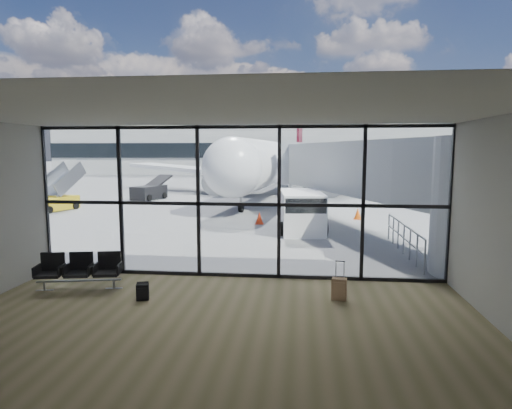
% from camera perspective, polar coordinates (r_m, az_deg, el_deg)
% --- Properties ---
extents(ground, '(220.00, 220.00, 0.00)m').
position_cam_1_polar(ground, '(52.52, 4.01, 2.92)').
color(ground, slate).
rests_on(ground, ground).
extents(lounge_shell, '(12.02, 8.01, 4.51)m').
position_cam_1_polar(lounge_shell, '(7.84, -7.49, -0.91)').
color(lounge_shell, brown).
rests_on(lounge_shell, ground).
extents(glass_curtain_wall, '(12.10, 0.12, 4.50)m').
position_cam_1_polar(glass_curtain_wall, '(12.57, -2.37, 0.26)').
color(glass_curtain_wall, white).
rests_on(glass_curtain_wall, ground).
extents(jet_bridge, '(8.00, 16.50, 4.33)m').
position_cam_1_polar(jet_bridge, '(19.69, 15.03, 3.96)').
color(jet_bridge, '#B0B3B5').
rests_on(jet_bridge, ground).
extents(apron_railing, '(0.06, 5.46, 1.11)m').
position_cam_1_polar(apron_railing, '(16.57, 19.12, -3.83)').
color(apron_railing, gray).
rests_on(apron_railing, ground).
extents(far_terminal, '(80.00, 12.20, 11.00)m').
position_cam_1_polar(far_terminal, '(74.36, 4.18, 7.36)').
color(far_terminal, '#A3A49F').
rests_on(far_terminal, ground).
extents(tree_0, '(4.95, 4.95, 7.12)m').
position_cam_1_polar(tree_0, '(96.48, -23.21, 6.98)').
color(tree_0, '#382619').
rests_on(tree_0, ground).
extents(tree_1, '(5.61, 5.61, 8.07)m').
position_cam_1_polar(tree_1, '(93.72, -20.00, 7.52)').
color(tree_1, '#382619').
rests_on(tree_1, ground).
extents(tree_2, '(6.27, 6.27, 9.03)m').
position_cam_1_polar(tree_2, '(91.28, -16.59, 8.07)').
color(tree_2, '#382619').
rests_on(tree_2, ground).
extents(tree_3, '(4.95, 4.95, 7.12)m').
position_cam_1_polar(tree_3, '(89.15, -12.97, 7.41)').
color(tree_3, '#382619').
rests_on(tree_3, ground).
extents(tree_4, '(5.61, 5.61, 8.07)m').
position_cam_1_polar(tree_4, '(87.40, -9.22, 7.92)').
color(tree_4, '#382619').
rests_on(tree_4, ground).
extents(tree_5, '(6.27, 6.27, 9.03)m').
position_cam_1_polar(tree_5, '(86.04, -5.33, 8.41)').
color(tree_5, '#382619').
rests_on(tree_5, ground).
extents(seating_row, '(2.23, 1.02, 0.99)m').
position_cam_1_polar(seating_row, '(12.76, -22.41, -7.95)').
color(seating_row, gray).
rests_on(seating_row, ground).
extents(backpack, '(0.35, 0.34, 0.46)m').
position_cam_1_polar(backpack, '(11.36, -14.88, -11.19)').
color(backpack, black).
rests_on(backpack, ground).
extents(suitcase, '(0.40, 0.32, 1.00)m').
position_cam_1_polar(suitcase, '(11.16, 11.02, -10.98)').
color(suitcase, '#8A6B4D').
rests_on(suitcase, ground).
extents(airliner, '(30.51, 35.48, 9.16)m').
position_cam_1_polar(airliner, '(39.66, 3.05, 5.65)').
color(airliner, white).
rests_on(airliner, ground).
extents(service_van, '(2.40, 4.43, 1.86)m').
position_cam_1_polar(service_van, '(20.35, 6.07, -0.85)').
color(service_van, white).
rests_on(service_van, ground).
extents(belt_loader, '(2.38, 4.25, 1.86)m').
position_cam_1_polar(belt_loader, '(34.88, -13.95, 1.70)').
color(belt_loader, black).
rests_on(belt_loader, ground).
extents(mobile_stairs, '(2.55, 3.81, 2.46)m').
position_cam_1_polar(mobile_stairs, '(30.28, -25.37, 0.39)').
color(mobile_stairs, gold).
rests_on(mobile_stairs, ground).
extents(traffic_cone_a, '(0.42, 0.42, 0.61)m').
position_cam_1_polar(traffic_cone_a, '(25.50, 4.89, -0.76)').
color(traffic_cone_a, '#CF450A').
rests_on(traffic_cone_a, ground).
extents(traffic_cone_b, '(0.43, 0.43, 0.62)m').
position_cam_1_polar(traffic_cone_b, '(22.28, 0.46, -1.85)').
color(traffic_cone_b, red).
rests_on(traffic_cone_b, ground).
extents(traffic_cone_c, '(0.44, 0.44, 0.62)m').
position_cam_1_polar(traffic_cone_c, '(24.49, 13.40, -1.23)').
color(traffic_cone_c, '#F45A0C').
rests_on(traffic_cone_c, ground).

